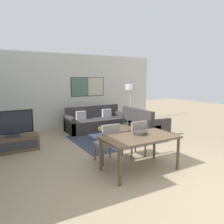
# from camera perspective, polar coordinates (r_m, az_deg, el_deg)

# --- Properties ---
(ground_plane) EXTENTS (24.00, 24.00, 0.00)m
(ground_plane) POSITION_cam_1_polar(r_m,az_deg,el_deg) (4.38, 16.48, -17.28)
(ground_plane) COLOR #9E896B
(wall_back) EXTENTS (7.17, 0.09, 2.80)m
(wall_back) POSITION_cam_1_polar(r_m,az_deg,el_deg) (8.60, -10.12, 5.47)
(wall_back) COLOR silver
(wall_back) RESTS_ON ground_plane
(area_rug) EXTENTS (2.56, 2.16, 0.01)m
(area_rug) POSITION_cam_1_polar(r_m,az_deg,el_deg) (6.93, 0.82, -6.99)
(area_rug) COLOR #333D4C
(area_rug) RESTS_ON ground_plane
(tv_console) EXTENTS (1.27, 0.43, 0.40)m
(tv_console) POSITION_cam_1_polar(r_m,az_deg,el_deg) (6.27, -24.44, -7.66)
(tv_console) COLOR brown
(tv_console) RESTS_ON ground_plane
(television) EXTENTS (1.06, 0.20, 0.68)m
(television) POSITION_cam_1_polar(r_m,az_deg,el_deg) (6.15, -24.76, -2.84)
(television) COLOR #2D2D33
(television) RESTS_ON tv_console
(sofa_main) EXTENTS (2.19, 0.87, 0.87)m
(sofa_main) POSITION_cam_1_polar(r_m,az_deg,el_deg) (8.10, -4.39, -2.66)
(sofa_main) COLOR #383333
(sofa_main) RESTS_ON ground_plane
(sofa_side) EXTENTS (0.87, 1.61, 0.87)m
(sofa_side) POSITION_cam_1_polar(r_m,az_deg,el_deg) (7.67, 8.19, -3.39)
(sofa_side) COLOR #383333
(sofa_side) RESTS_ON ground_plane
(coffee_table) EXTENTS (1.07, 1.07, 0.36)m
(coffee_table) POSITION_cam_1_polar(r_m,az_deg,el_deg) (6.86, 0.83, -4.82)
(coffee_table) COLOR brown
(coffee_table) RESTS_ON ground_plane
(dining_table) EXTENTS (1.55, 0.86, 0.72)m
(dining_table) POSITION_cam_1_polar(r_m,az_deg,el_deg) (4.54, 7.32, -7.25)
(dining_table) COLOR brown
(dining_table) RESTS_ON ground_plane
(dining_chair_left) EXTENTS (0.46, 0.46, 0.90)m
(dining_chair_left) POSITION_cam_1_polar(r_m,az_deg,el_deg) (4.93, -0.96, -7.63)
(dining_chair_left) COLOR gray
(dining_chair_left) RESTS_ON ground_plane
(dining_chair_centre) EXTENTS (0.46, 0.46, 0.90)m
(dining_chair_centre) POSITION_cam_1_polar(r_m,az_deg,el_deg) (5.29, 6.25, -6.50)
(dining_chair_centre) COLOR gray
(dining_chair_centre) RESTS_ON ground_plane
(fruit_bowl) EXTENTS (0.29, 0.29, 0.07)m
(fruit_bowl) POSITION_cam_1_polar(r_m,az_deg,el_deg) (4.66, 7.41, -5.36)
(fruit_bowl) COLOR #332D28
(fruit_bowl) RESTS_ON dining_table
(floor_lamp) EXTENTS (0.43, 0.43, 1.66)m
(floor_lamp) POSITION_cam_1_polar(r_m,az_deg,el_deg) (8.66, 4.90, 5.96)
(floor_lamp) COLOR #2D2D33
(floor_lamp) RESTS_ON ground_plane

